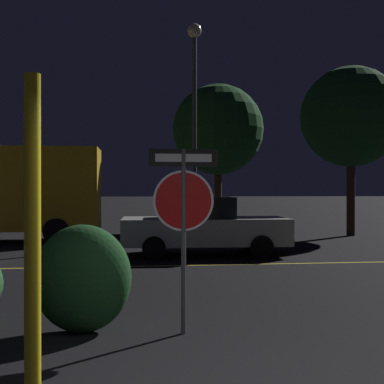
{
  "coord_description": "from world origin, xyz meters",
  "views": [
    {
      "loc": [
        -1.03,
        -4.23,
        1.78
      ],
      "look_at": [
        0.02,
        4.3,
        1.74
      ],
      "focal_mm": 50.0,
      "sensor_mm": 36.0,
      "label": 1
    }
  ],
  "objects_px": {
    "stop_sign": "(183,202)",
    "tree_1": "(351,117)",
    "passing_car_3": "(204,226)",
    "delivery_truck": "(1,192)",
    "yellow_pole_left": "(32,251)",
    "hedge_bush_2": "(82,279)",
    "tree_2": "(218,130)",
    "street_lamp": "(194,95)"
  },
  "relations": [
    {
      "from": "tree_1",
      "to": "delivery_truck",
      "type": "bearing_deg",
      "value": -176.57
    },
    {
      "from": "yellow_pole_left",
      "to": "tree_1",
      "type": "height_order",
      "value": "tree_1"
    },
    {
      "from": "delivery_truck",
      "to": "tree_1",
      "type": "height_order",
      "value": "tree_1"
    },
    {
      "from": "delivery_truck",
      "to": "street_lamp",
      "type": "distance_m",
      "value": 7.4
    },
    {
      "from": "passing_car_3",
      "to": "tree_2",
      "type": "xyz_separation_m",
      "value": [
        1.89,
        8.62,
        3.6
      ]
    },
    {
      "from": "street_lamp",
      "to": "tree_2",
      "type": "xyz_separation_m",
      "value": [
        1.63,
        4.62,
        -0.67
      ]
    },
    {
      "from": "stop_sign",
      "to": "passing_car_3",
      "type": "height_order",
      "value": "stop_sign"
    },
    {
      "from": "tree_1",
      "to": "street_lamp",
      "type": "bearing_deg",
      "value": -168.58
    },
    {
      "from": "yellow_pole_left",
      "to": "passing_car_3",
      "type": "distance_m",
      "value": 10.66
    },
    {
      "from": "hedge_bush_2",
      "to": "tree_2",
      "type": "height_order",
      "value": "tree_2"
    },
    {
      "from": "yellow_pole_left",
      "to": "passing_car_3",
      "type": "relative_size",
      "value": 0.57
    },
    {
      "from": "passing_car_3",
      "to": "tree_2",
      "type": "height_order",
      "value": "tree_2"
    },
    {
      "from": "hedge_bush_2",
      "to": "street_lamp",
      "type": "bearing_deg",
      "value": 76.06
    },
    {
      "from": "hedge_bush_2",
      "to": "passing_car_3",
      "type": "bearing_deg",
      "value": 70.96
    },
    {
      "from": "yellow_pole_left",
      "to": "delivery_truck",
      "type": "bearing_deg",
      "value": 103.52
    },
    {
      "from": "delivery_truck",
      "to": "tree_2",
      "type": "relative_size",
      "value": 1.04
    },
    {
      "from": "passing_car_3",
      "to": "street_lamp",
      "type": "bearing_deg",
      "value": 179.03
    },
    {
      "from": "tree_1",
      "to": "tree_2",
      "type": "relative_size",
      "value": 1.02
    },
    {
      "from": "yellow_pole_left",
      "to": "tree_2",
      "type": "bearing_deg",
      "value": 76.15
    },
    {
      "from": "tree_1",
      "to": "hedge_bush_2",
      "type": "bearing_deg",
      "value": -125.28
    },
    {
      "from": "yellow_pole_left",
      "to": "hedge_bush_2",
      "type": "xyz_separation_m",
      "value": [
        0.15,
        2.67,
        -0.65
      ]
    },
    {
      "from": "stop_sign",
      "to": "tree_2",
      "type": "height_order",
      "value": "tree_2"
    },
    {
      "from": "stop_sign",
      "to": "street_lamp",
      "type": "distance_m",
      "value": 12.41
    },
    {
      "from": "stop_sign",
      "to": "tree_1",
      "type": "xyz_separation_m",
      "value": [
        7.86,
        13.07,
        2.93
      ]
    },
    {
      "from": "passing_car_3",
      "to": "yellow_pole_left",
      "type": "bearing_deg",
      "value": -12.44
    },
    {
      "from": "hedge_bush_2",
      "to": "delivery_truck",
      "type": "distance_m",
      "value": 12.69
    },
    {
      "from": "hedge_bush_2",
      "to": "tree_2",
      "type": "xyz_separation_m",
      "value": [
        4.51,
        16.23,
        3.71
      ]
    },
    {
      "from": "stop_sign",
      "to": "yellow_pole_left",
      "type": "distance_m",
      "value": 2.84
    },
    {
      "from": "passing_car_3",
      "to": "delivery_truck",
      "type": "xyz_separation_m",
      "value": [
        -6.33,
        4.49,
        0.92
      ]
    },
    {
      "from": "passing_car_3",
      "to": "tree_1",
      "type": "distance_m",
      "value": 9.16
    },
    {
      "from": "street_lamp",
      "to": "tree_1",
      "type": "relative_size",
      "value": 1.16
    },
    {
      "from": "passing_car_3",
      "to": "tree_1",
      "type": "height_order",
      "value": "tree_1"
    },
    {
      "from": "delivery_truck",
      "to": "tree_2",
      "type": "bearing_deg",
      "value": -62.31
    },
    {
      "from": "yellow_pole_left",
      "to": "passing_car_3",
      "type": "bearing_deg",
      "value": 74.89
    },
    {
      "from": "hedge_bush_2",
      "to": "delivery_truck",
      "type": "xyz_separation_m",
      "value": [
        -3.7,
        12.1,
        1.03
      ]
    },
    {
      "from": "passing_car_3",
      "to": "street_lamp",
      "type": "relative_size",
      "value": 0.61
    },
    {
      "from": "tree_2",
      "to": "passing_car_3",
      "type": "bearing_deg",
      "value": -102.33
    },
    {
      "from": "stop_sign",
      "to": "passing_car_3",
      "type": "relative_size",
      "value": 0.49
    },
    {
      "from": "stop_sign",
      "to": "yellow_pole_left",
      "type": "xyz_separation_m",
      "value": [
        -1.39,
        -2.46,
        -0.3
      ]
    },
    {
      "from": "tree_2",
      "to": "hedge_bush_2",
      "type": "bearing_deg",
      "value": -105.53
    },
    {
      "from": "delivery_truck",
      "to": "hedge_bush_2",
      "type": "bearing_deg",
      "value": -162.04
    },
    {
      "from": "hedge_bush_2",
      "to": "street_lamp",
      "type": "relative_size",
      "value": 0.18
    }
  ]
}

